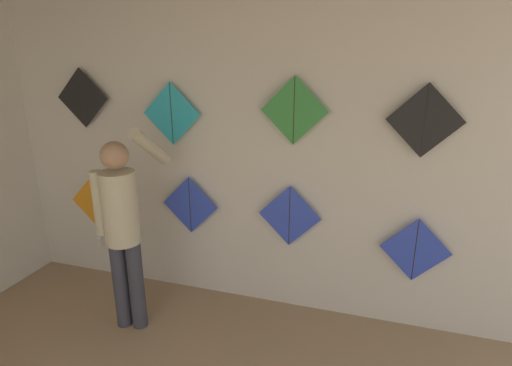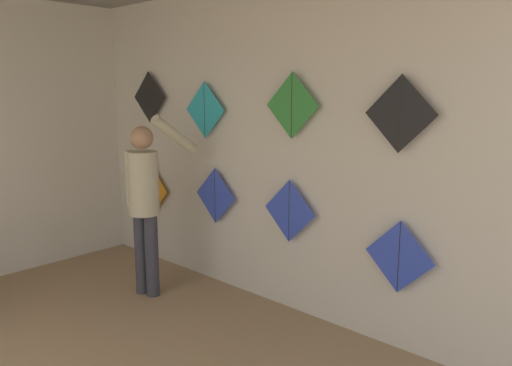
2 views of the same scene
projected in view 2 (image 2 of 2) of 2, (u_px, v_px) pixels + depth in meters
back_panel at (254, 146)px, 4.49m from camera, size 5.20×0.06×2.80m
shopkeeper at (145, 195)px, 4.54m from camera, size 0.42×0.61×1.68m
kite_0 at (152, 193)px, 5.51m from camera, size 0.54×0.04×0.74m
kite_1 at (215, 196)px, 4.81m from camera, size 0.54×0.01×0.54m
kite_2 at (289, 211)px, 4.19m from camera, size 0.54×0.01×0.54m
kite_3 at (399, 257)px, 3.55m from camera, size 0.54×0.01×0.54m
kite_4 at (149, 97)px, 5.31m from camera, size 0.54×0.01×0.54m
kite_5 at (205, 110)px, 4.74m from camera, size 0.54×0.01×0.54m
kite_6 at (292, 106)px, 4.02m from camera, size 0.54×0.01×0.54m
kite_7 at (400, 114)px, 3.39m from camera, size 0.54×0.01×0.54m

